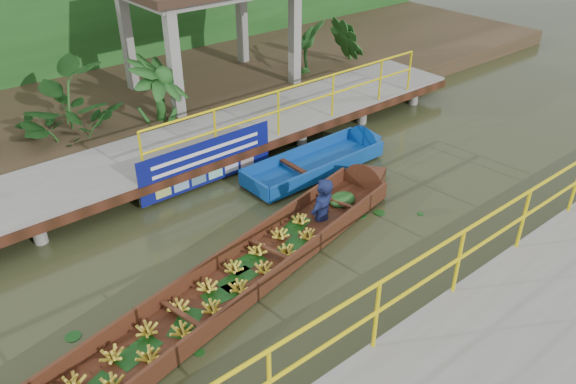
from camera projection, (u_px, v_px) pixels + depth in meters
ground at (272, 248)px, 9.66m from camera, size 80.00×80.00×0.00m
land_strip at (93, 107)px, 14.50m from camera, size 30.00×8.00×0.45m
far_dock at (171, 153)px, 11.69m from camera, size 16.00×2.06×1.66m
near_dock at (531, 350)px, 7.27m from camera, size 18.00×2.40×1.73m
foliage_backdrop at (44, 18)px, 15.24m from camera, size 30.00×0.80×4.00m
vendor_boat at (242, 270)px, 8.79m from camera, size 9.59×2.91×2.04m
moored_blue_boat at (344, 152)px, 12.42m from camera, size 3.77×1.05×0.89m
blue_banner at (208, 162)px, 11.19m from camera, size 3.03×0.04×0.95m
tropical_plants at (143, 89)px, 12.77m from camera, size 14.27×1.27×1.58m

